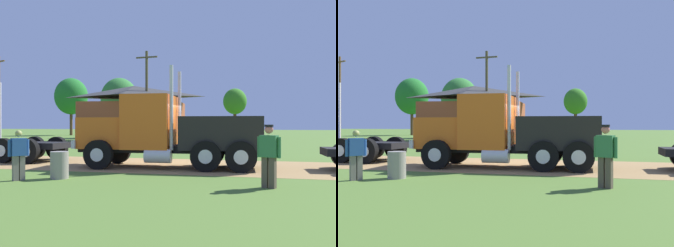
% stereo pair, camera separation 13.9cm
% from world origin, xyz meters
% --- Properties ---
extents(ground_plane, '(200.00, 200.00, 0.00)m').
position_xyz_m(ground_plane, '(0.00, 0.00, 0.00)').
color(ground_plane, '#4E702B').
extents(dirt_track, '(120.00, 5.80, 0.01)m').
position_xyz_m(dirt_track, '(0.00, 0.00, 0.00)').
color(dirt_track, '#9F7B4A').
rests_on(dirt_track, ground_plane).
extents(truck_foreground_white, '(7.59, 3.02, 3.93)m').
position_xyz_m(truck_foreground_white, '(0.06, -0.78, 1.38)').
color(truck_foreground_white, black).
rests_on(truck_foreground_white, ground_plane).
extents(visitor_standing_near, '(0.62, 0.41, 1.72)m').
position_xyz_m(visitor_standing_near, '(3.85, -4.89, 0.94)').
color(visitor_standing_near, '#33723F').
rests_on(visitor_standing_near, ground_plane).
extents(visitor_walking_mid, '(0.48, 0.51, 1.54)m').
position_xyz_m(visitor_walking_mid, '(-3.57, -5.36, 0.82)').
color(visitor_walking_mid, '#264C8C').
rests_on(visitor_walking_mid, ground_plane).
extents(steel_barrel, '(0.57, 0.57, 0.86)m').
position_xyz_m(steel_barrel, '(-2.58, -4.67, 0.43)').
color(steel_barrel, gray).
rests_on(steel_barrel, ground_plane).
extents(shed_building, '(11.06, 7.72, 5.60)m').
position_xyz_m(shed_building, '(-9.35, 21.57, 2.70)').
color(shed_building, brown).
rests_on(shed_building, ground_plane).
extents(utility_pole_far, '(2.20, 0.33, 8.78)m').
position_xyz_m(utility_pole_far, '(-7.47, 20.02, 4.64)').
color(utility_pole_far, brown).
rests_on(utility_pole_far, ground_plane).
extents(tree_left, '(5.03, 5.03, 8.69)m').
position_xyz_m(tree_left, '(-25.05, 37.63, 5.90)').
color(tree_left, '#513823').
rests_on(tree_left, ground_plane).
extents(tree_mid, '(4.65, 4.65, 7.48)m').
position_xyz_m(tree_mid, '(-14.13, 29.73, 4.91)').
color(tree_mid, '#513823').
rests_on(tree_mid, ground_plane).
extents(tree_right, '(3.30, 3.30, 6.72)m').
position_xyz_m(tree_right, '(-0.58, 39.45, 4.85)').
color(tree_right, '#513823').
rests_on(tree_right, ground_plane).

